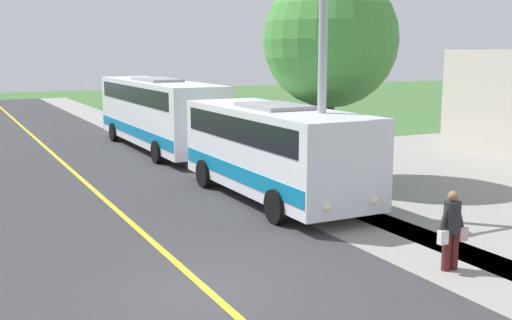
{
  "coord_description": "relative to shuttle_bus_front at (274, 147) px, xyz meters",
  "views": [
    {
      "loc": [
        4.14,
        10.17,
        4.38
      ],
      "look_at": [
        -3.5,
        -4.92,
        1.4
      ],
      "focal_mm": 43.84,
      "sensor_mm": 36.0,
      "label": 1
    }
  ],
  "objects": [
    {
      "name": "sidewalk",
      "position": [
        -0.64,
        5.81,
        -1.56
      ],
      "size": [
        2.4,
        100.0,
        0.01
      ],
      "primitive_type": "cube",
      "color": "gray",
      "rests_on": "ground"
    },
    {
      "name": "ground_plane",
      "position": [
        4.56,
        5.81,
        -1.56
      ],
      "size": [
        120.0,
        120.0,
        0.0
      ],
      "primitive_type": "plane",
      "color": "#3D6633"
    },
    {
      "name": "tree_curbside",
      "position": [
        -2.84,
        -1.42,
        3.14
      ],
      "size": [
        4.43,
        4.43,
        6.93
      ],
      "color": "#4C3826",
      "rests_on": "ground"
    },
    {
      "name": "road_surface",
      "position": [
        4.56,
        5.81,
        -1.56
      ],
      "size": [
        8.0,
        100.0,
        0.01
      ],
      "primitive_type": "cube",
      "color": "#333335",
      "rests_on": "ground"
    },
    {
      "name": "shuttle_bus_front",
      "position": [
        0.0,
        0.0,
        0.0
      ],
      "size": [
        2.76,
        7.9,
        2.83
      ],
      "color": "white",
      "rests_on": "ground"
    },
    {
      "name": "street_light_pole",
      "position": [
        -0.31,
        1.84,
        2.35
      ],
      "size": [
        1.97,
        0.24,
        7.02
      ],
      "color": "#9E9EA3",
      "rests_on": "ground"
    },
    {
      "name": "transit_bus_rear",
      "position": [
        0.08,
        -10.68,
        0.17
      ],
      "size": [
        2.59,
        11.03,
        3.17
      ],
      "color": "white",
      "rests_on": "ground"
    },
    {
      "name": "road_centre_line",
      "position": [
        4.56,
        5.81,
        -1.55
      ],
      "size": [
        0.16,
        100.0,
        0.0
      ],
      "primitive_type": "cube",
      "color": "gold",
      "rests_on": "ground"
    },
    {
      "name": "pedestrian_with_bags",
      "position": [
        -0.24,
        6.99,
        -0.69
      ],
      "size": [
        0.72,
        0.34,
        1.63
      ],
      "color": "#4C1919",
      "rests_on": "ground"
    }
  ]
}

